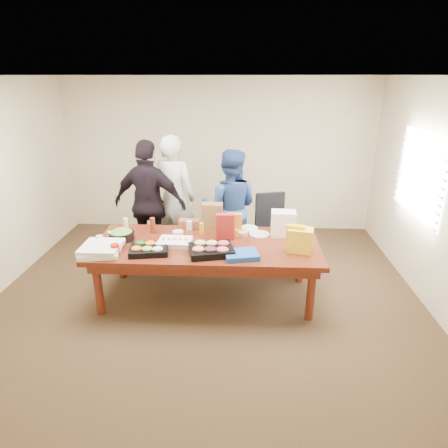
# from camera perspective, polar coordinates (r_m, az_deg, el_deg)

# --- Properties ---
(floor) EXTENTS (5.50, 5.00, 0.02)m
(floor) POSITION_cam_1_polar(r_m,az_deg,el_deg) (5.17, -2.50, -10.58)
(floor) COLOR #47301E
(floor) RESTS_ON ground
(ceiling) EXTENTS (5.50, 5.00, 0.02)m
(ceiling) POSITION_cam_1_polar(r_m,az_deg,el_deg) (4.41, -3.09, 21.15)
(ceiling) COLOR white
(ceiling) RESTS_ON wall_back
(wall_back) EXTENTS (5.50, 0.04, 2.70)m
(wall_back) POSITION_cam_1_polar(r_m,az_deg,el_deg) (7.03, -0.80, 9.96)
(wall_back) COLOR beige
(wall_back) RESTS_ON floor
(wall_front) EXTENTS (5.50, 0.04, 2.70)m
(wall_front) POSITION_cam_1_polar(r_m,az_deg,el_deg) (2.36, -8.71, -14.14)
(wall_front) COLOR beige
(wall_front) RESTS_ON floor
(wall_right) EXTENTS (0.04, 5.00, 2.70)m
(wall_right) POSITION_cam_1_polar(r_m,az_deg,el_deg) (5.13, 29.50, 3.02)
(wall_right) COLOR beige
(wall_right) RESTS_ON floor
(window_panel) EXTENTS (0.03, 1.40, 1.10)m
(window_panel) POSITION_cam_1_polar(r_m,az_deg,el_deg) (5.61, 26.94, 6.41)
(window_panel) COLOR white
(window_panel) RESTS_ON wall_right
(window_blinds) EXTENTS (0.04, 1.36, 1.00)m
(window_blinds) POSITION_cam_1_polar(r_m,az_deg,el_deg) (5.59, 26.56, 6.44)
(window_blinds) COLOR beige
(window_blinds) RESTS_ON wall_right
(conference_table) EXTENTS (2.80, 1.20, 0.75)m
(conference_table) POSITION_cam_1_polar(r_m,az_deg,el_deg) (4.98, -2.57, -6.80)
(conference_table) COLOR #4C1C0F
(conference_table) RESTS_ON floor
(office_chair) EXTENTS (0.65, 0.65, 1.04)m
(office_chair) POSITION_cam_1_polar(r_m,az_deg,el_deg) (5.73, 6.74, -1.46)
(office_chair) COLOR black
(office_chair) RESTS_ON floor
(person_center) EXTENTS (0.79, 0.62, 1.91)m
(person_center) POSITION_cam_1_polar(r_m,az_deg,el_deg) (5.98, -7.41, 3.92)
(person_center) COLOR silver
(person_center) RESTS_ON floor
(person_right) EXTENTS (0.89, 0.72, 1.74)m
(person_right) POSITION_cam_1_polar(r_m,az_deg,el_deg) (5.72, 0.87, 2.37)
(person_right) COLOR navy
(person_right) RESTS_ON floor
(person_left) EXTENTS (1.17, 0.66, 1.88)m
(person_left) POSITION_cam_1_polar(r_m,az_deg,el_deg) (5.76, -10.86, 2.86)
(person_left) COLOR black
(person_left) RESTS_ON floor
(veggie_tray) EXTENTS (0.50, 0.42, 0.07)m
(veggie_tray) POSITION_cam_1_polar(r_m,az_deg,el_deg) (4.65, -11.00, -3.71)
(veggie_tray) COLOR black
(veggie_tray) RESTS_ON conference_table
(fruit_tray) EXTENTS (0.58, 0.50, 0.08)m
(fruit_tray) POSITION_cam_1_polar(r_m,az_deg,el_deg) (4.54, -1.91, -3.86)
(fruit_tray) COLOR black
(fruit_tray) RESTS_ON conference_table
(sheet_cake) EXTENTS (0.41, 0.32, 0.07)m
(sheet_cake) POSITION_cam_1_polar(r_m,az_deg,el_deg) (4.79, -7.25, -2.69)
(sheet_cake) COLOR white
(sheet_cake) RESTS_ON conference_table
(salad_bowl) EXTENTS (0.41, 0.41, 0.11)m
(salad_bowl) POSITION_cam_1_polar(r_m,az_deg,el_deg) (5.07, -14.85, -1.65)
(salad_bowl) COLOR black
(salad_bowl) RESTS_ON conference_table
(chip_bag_blue) EXTENTS (0.43, 0.36, 0.06)m
(chip_bag_blue) POSITION_cam_1_polar(r_m,az_deg,el_deg) (4.45, 2.57, -4.53)
(chip_bag_blue) COLOR #184DAB
(chip_bag_blue) RESTS_ON conference_table
(chip_bag_red) EXTENTS (0.23, 0.10, 0.33)m
(chip_bag_red) POSITION_cam_1_polar(r_m,az_deg,el_deg) (4.88, 0.21, -0.39)
(chip_bag_red) COLOR #A6211E
(chip_bag_red) RESTS_ON conference_table
(chip_bag_yellow) EXTENTS (0.23, 0.14, 0.32)m
(chip_bag_yellow) POSITION_cam_1_polar(r_m,az_deg,el_deg) (4.62, 10.49, -2.08)
(chip_bag_yellow) COLOR #EDB30D
(chip_bag_yellow) RESTS_ON conference_table
(chip_bag_orange) EXTENTS (0.19, 0.09, 0.29)m
(chip_bag_orange) POSITION_cam_1_polar(r_m,az_deg,el_deg) (5.03, 1.58, 0.00)
(chip_bag_orange) COLOR orange
(chip_bag_orange) RESTS_ON conference_table
(mayo_jar) EXTENTS (0.10, 0.10, 0.12)m
(mayo_jar) POSITION_cam_1_polar(r_m,az_deg,el_deg) (5.23, -5.13, -0.20)
(mayo_jar) COLOR silver
(mayo_jar) RESTS_ON conference_table
(mustard_bottle) EXTENTS (0.06, 0.06, 0.16)m
(mustard_bottle) POSITION_cam_1_polar(r_m,az_deg,el_deg) (5.06, -3.31, -0.70)
(mustard_bottle) COLOR gold
(mustard_bottle) RESTS_ON conference_table
(dressing_bottle) EXTENTS (0.08, 0.08, 0.21)m
(dressing_bottle) POSITION_cam_1_polar(r_m,az_deg,el_deg) (5.18, -10.45, -0.20)
(dressing_bottle) COLOR maroon
(dressing_bottle) RESTS_ON conference_table
(ranch_bottle) EXTENTS (0.07, 0.07, 0.18)m
(ranch_bottle) POSITION_cam_1_polar(r_m,az_deg,el_deg) (5.33, -14.23, -0.07)
(ranch_bottle) COLOR #EDE5C8
(ranch_bottle) RESTS_ON conference_table
(banana_bunch) EXTENTS (0.28, 0.27, 0.08)m
(banana_bunch) POSITION_cam_1_polar(r_m,az_deg,el_deg) (5.11, 1.52, -0.88)
(banana_bunch) COLOR yellow
(banana_bunch) RESTS_ON conference_table
(bread_loaf) EXTENTS (0.29, 0.14, 0.11)m
(bread_loaf) POSITION_cam_1_polar(r_m,az_deg,el_deg) (5.30, -5.08, 0.05)
(bread_loaf) COLOR brown
(bread_loaf) RESTS_ON conference_table
(kraft_bag) EXTENTS (0.27, 0.16, 0.36)m
(kraft_bag) POSITION_cam_1_polar(r_m,az_deg,el_deg) (5.21, -1.72, 1.15)
(kraft_bag) COLOR brown
(kraft_bag) RESTS_ON conference_table
(red_cup) EXTENTS (0.12, 0.12, 0.13)m
(red_cup) POSITION_cam_1_polar(r_m,az_deg,el_deg) (4.66, -15.73, -3.65)
(red_cup) COLOR #AB1300
(red_cup) RESTS_ON conference_table
(clear_cup_a) EXTENTS (0.10, 0.10, 0.12)m
(clear_cup_a) POSITION_cam_1_polar(r_m,az_deg,el_deg) (4.99, -17.82, -2.30)
(clear_cup_a) COLOR silver
(clear_cup_a) RESTS_ON conference_table
(clear_cup_b) EXTENTS (0.09, 0.09, 0.11)m
(clear_cup_b) POSITION_cam_1_polar(r_m,az_deg,el_deg) (5.09, -16.27, -1.70)
(clear_cup_b) COLOR white
(clear_cup_b) RESTS_ON conference_table
(pizza_box_lower) EXTENTS (0.50, 0.50, 0.05)m
(pizza_box_lower) POSITION_cam_1_polar(r_m,az_deg,el_deg) (4.78, -17.66, -3.78)
(pizza_box_lower) COLOR white
(pizza_box_lower) RESTS_ON conference_table
(pizza_box_upper) EXTENTS (0.45, 0.45, 0.05)m
(pizza_box_upper) POSITION_cam_1_polar(r_m,az_deg,el_deg) (4.75, -17.61, -3.23)
(pizza_box_upper) COLOR white
(pizza_box_upper) RESTS_ON pizza_box_lower
(plate_a) EXTENTS (0.35, 0.35, 0.02)m
(plate_a) POSITION_cam_1_polar(r_m,az_deg,el_deg) (5.09, 5.21, -1.50)
(plate_a) COLOR silver
(plate_a) RESTS_ON conference_table
(plate_b) EXTENTS (0.26, 0.26, 0.02)m
(plate_b) POSITION_cam_1_polar(r_m,az_deg,el_deg) (5.27, 3.69, -0.61)
(plate_b) COLOR white
(plate_b) RESTS_ON conference_table
(dip_bowl_a) EXTENTS (0.17, 0.17, 0.05)m
(dip_bowl_a) POSITION_cam_1_polar(r_m,az_deg,el_deg) (5.04, 2.76, -1.42)
(dip_bowl_a) COLOR #C7B196
(dip_bowl_a) RESTS_ON conference_table
(dip_bowl_b) EXTENTS (0.17, 0.17, 0.06)m
(dip_bowl_b) POSITION_cam_1_polar(r_m,az_deg,el_deg) (5.08, -6.79, -1.35)
(dip_bowl_b) COLOR beige
(dip_bowl_b) RESTS_ON conference_table
(grocery_bag_white) EXTENTS (0.32, 0.24, 0.33)m
(grocery_bag_white) POSITION_cam_1_polar(r_m,az_deg,el_deg) (5.04, 8.70, 0.05)
(grocery_bag_white) COLOR white
(grocery_bag_white) RESTS_ON conference_table
(grocery_bag_yellow) EXTENTS (0.32, 0.25, 0.29)m
(grocery_bag_yellow) POSITION_cam_1_polar(r_m,az_deg,el_deg) (4.63, 11.14, -2.34)
(grocery_bag_yellow) COLOR yellow
(grocery_bag_yellow) RESTS_ON conference_table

